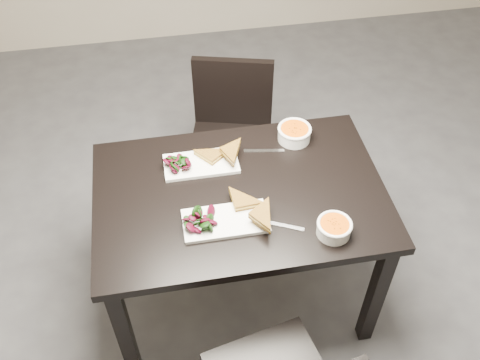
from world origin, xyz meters
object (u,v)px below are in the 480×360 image
Objects in this scene: chair_far at (231,130)px; plate_far at (201,164)px; plate_near at (225,221)px; table at (240,207)px; soup_bowl_near at (334,227)px; soup_bowl_far at (294,133)px.

plate_far is at bearing -97.95° from chair_far.
chair_far is 0.90m from plate_near.
table is at bearing -53.03° from plate_far.
plate_near is 2.44× the size of soup_bowl_near.
chair_far is at bearing 117.89° from soup_bowl_far.
table is at bearing 138.85° from soup_bowl_near.
plate_far is (-0.21, -0.51, 0.27)m from chair_far.
table is at bearing -81.49° from chair_far.
plate_near is at bearing -131.78° from soup_bowl_far.
chair_far is 0.56m from soup_bowl_far.
table is 1.41× the size of chair_far.
chair_far is (0.08, 0.69, -0.17)m from table.
chair_far is at bearing 67.23° from plate_far.
soup_bowl_far is (0.38, 0.43, 0.03)m from plate_near.
plate_far is at bearing 126.97° from table.
plate_far is at bearing -167.79° from soup_bowl_far.
soup_bowl_far reaches higher than plate_far.
chair_far is at bearing 103.81° from soup_bowl_near.
table is 3.61× the size of plate_near.
table is 0.43m from soup_bowl_far.
plate_far is 2.09× the size of soup_bowl_far.
soup_bowl_near is (0.31, -0.27, 0.13)m from table.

